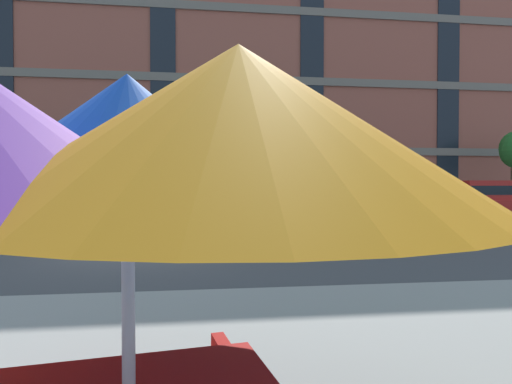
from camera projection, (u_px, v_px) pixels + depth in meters
name	position (u px, v px, depth m)	size (l,w,h in m)	color
ground_plane	(137.00, 252.00, 10.79)	(120.00, 120.00, 0.00)	#424244
sidewalk_far	(160.00, 224.00, 17.52)	(56.00, 3.60, 0.12)	#B2ADA3
apartment_building	(171.00, 101.00, 25.51)	(47.38, 12.08, 12.80)	#934C3D
sedan_blue	(129.00, 206.00, 14.33)	(4.40, 1.98, 1.78)	navy
pickup_black	(318.00, 202.00, 15.18)	(5.10, 2.12, 2.20)	black
sedan_red	(488.00, 203.00, 16.03)	(4.40, 1.98, 1.78)	#B21E19
street_tree_middle	(251.00, 143.00, 17.88)	(2.77, 2.64, 4.76)	brown
patio_umbrella	(127.00, 147.00, 1.98)	(3.23, 3.00, 2.19)	silver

